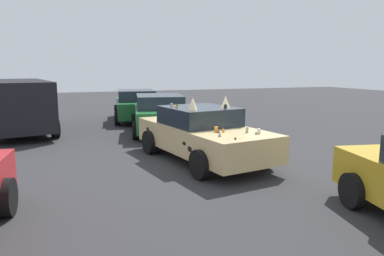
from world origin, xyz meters
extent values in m
plane|color=#2D2D30|center=(0.00, 0.00, 0.00)|extent=(60.00, 60.00, 0.00)
cube|color=#D8BC7F|center=(0.00, 0.00, 0.62)|extent=(4.79, 2.51, 0.67)
cube|color=#1E2833|center=(0.17, 0.03, 1.19)|extent=(2.10, 1.93, 0.47)
cylinder|color=black|center=(-1.25, -1.14, 0.34)|extent=(0.70, 0.32, 0.67)
cylinder|color=black|center=(-1.54, 0.68, 0.34)|extent=(0.70, 0.32, 0.67)
cylinder|color=black|center=(1.54, -0.68, 0.34)|extent=(0.70, 0.32, 0.67)
cylinder|color=black|center=(1.25, 1.14, 0.34)|extent=(0.70, 0.32, 0.67)
ellipsoid|color=black|center=(1.42, 1.15, 0.69)|extent=(0.17, 0.05, 0.13)
ellipsoid|color=black|center=(-0.77, 0.79, 0.67)|extent=(0.17, 0.05, 0.09)
ellipsoid|color=black|center=(-1.04, 0.75, 0.59)|extent=(0.20, 0.05, 0.13)
ellipsoid|color=black|center=(-0.32, -0.97, 0.71)|extent=(0.14, 0.04, 0.13)
ellipsoid|color=black|center=(-1.31, 0.70, 0.58)|extent=(0.10, 0.04, 0.10)
ellipsoid|color=black|center=(-0.48, -0.99, 0.61)|extent=(0.19, 0.05, 0.11)
ellipsoid|color=black|center=(-1.60, -1.18, 0.73)|extent=(0.19, 0.05, 0.15)
ellipsoid|color=black|center=(-1.61, -1.18, 0.49)|extent=(0.14, 0.04, 0.14)
cylinder|color=gray|center=(-1.39, -0.56, 1.02)|extent=(0.09, 0.09, 0.14)
cone|color=gray|center=(-1.63, 0.25, 1.02)|extent=(0.12, 0.12, 0.13)
sphere|color=#51381E|center=(-2.05, 0.08, 0.98)|extent=(0.05, 0.05, 0.05)
cylinder|color=silver|center=(-1.65, -0.73, 1.02)|extent=(0.10, 0.10, 0.13)
sphere|color=gray|center=(-1.65, -0.65, 0.98)|extent=(0.06, 0.06, 0.06)
cylinder|color=orange|center=(-1.07, 0.09, 1.02)|extent=(0.09, 0.09, 0.13)
cylinder|color=silver|center=(-1.55, -0.81, 0.99)|extent=(0.07, 0.07, 0.08)
cone|color=#51381E|center=(-1.18, 0.09, 0.99)|extent=(0.11, 0.11, 0.08)
cone|color=orange|center=(-1.17, -0.05, 1.02)|extent=(0.10, 0.10, 0.13)
cylinder|color=gray|center=(0.60, 0.67, 1.47)|extent=(0.10, 0.10, 0.09)
cone|color=orange|center=(0.36, 0.63, 1.47)|extent=(0.08, 0.08, 0.10)
cylinder|color=black|center=(-0.33, -0.50, 1.48)|extent=(0.11, 0.11, 0.10)
cylinder|color=#51381E|center=(0.49, 0.55, 1.46)|extent=(0.05, 0.05, 0.07)
cone|color=tan|center=(0.17, 0.27, 1.47)|extent=(0.10, 0.10, 0.09)
cone|color=beige|center=(-0.25, -0.54, 1.58)|extent=(0.24, 0.24, 0.31)
cone|color=beige|center=(-0.41, 0.44, 1.58)|extent=(0.24, 0.24, 0.31)
cube|color=black|center=(6.13, 4.92, 1.15)|extent=(5.25, 2.74, 1.69)
cube|color=#1E2833|center=(4.40, 4.64, 1.49)|extent=(0.39, 1.73, 0.61)
cylinder|color=black|center=(4.81, 3.68, 0.36)|extent=(0.75, 0.35, 0.72)
cylinder|color=black|center=(7.77, 4.16, 0.36)|extent=(0.75, 0.35, 0.72)
cube|color=#1E602D|center=(8.12, 0.08, 0.62)|extent=(4.40, 2.35, 0.71)
cube|color=#1E2833|center=(7.75, 0.14, 1.22)|extent=(2.23, 1.89, 0.48)
cylinder|color=black|center=(9.54, 0.77, 0.31)|extent=(0.65, 0.31, 0.63)
cylinder|color=black|center=(9.27, -1.00, 0.31)|extent=(0.65, 0.31, 0.63)
cylinder|color=black|center=(6.97, 1.16, 0.31)|extent=(0.65, 0.31, 0.63)
cylinder|color=black|center=(6.70, -0.61, 0.31)|extent=(0.65, 0.31, 0.63)
cylinder|color=black|center=(-2.32, 4.48, 0.33)|extent=(0.67, 0.30, 0.65)
cube|color=#1E602D|center=(4.72, -0.10, 0.62)|extent=(4.73, 2.62, 0.72)
cube|color=#1E2833|center=(4.38, -0.03, 1.22)|extent=(2.42, 2.04, 0.47)
cylinder|color=black|center=(6.25, 0.55, 0.31)|extent=(0.66, 0.33, 0.62)
cylinder|color=black|center=(5.90, -1.27, 0.31)|extent=(0.66, 0.33, 0.62)
cylinder|color=black|center=(3.53, 1.07, 0.31)|extent=(0.66, 0.33, 0.62)
cylinder|color=black|center=(3.18, -0.74, 0.31)|extent=(0.66, 0.33, 0.62)
cylinder|color=black|center=(-4.08, -1.22, 0.32)|extent=(0.67, 0.35, 0.64)
camera|label=1|loc=(-8.88, 3.63, 2.47)|focal=34.29mm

